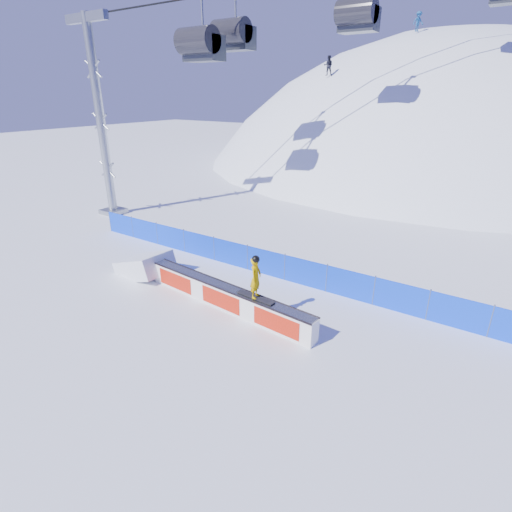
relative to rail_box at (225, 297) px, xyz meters
The scene contains 7 objects.
ground 1.22m from the rail_box, 108.04° to the right, with size 160.00×160.00×0.00m, color white.
snow_hill 44.90m from the rail_box, 90.49° to the left, with size 64.00×64.00×64.00m.
safety_fence 3.45m from the rail_box, 95.82° to the left, with size 22.05×0.05×1.30m.
rail_box is the anchor object (origin of this frame).
snow_ramp 5.02m from the rail_box, behind, with size 2.52×1.68×0.94m, color white, non-canonical shape.
snowboarder 1.98m from the rail_box, ahead, with size 1.57×0.61×1.63m.
distant_skiers 30.46m from the rail_box, 86.92° to the left, with size 23.42×8.30×8.00m.
Camera 1 is at (8.88, -9.49, 7.78)m, focal length 28.00 mm.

